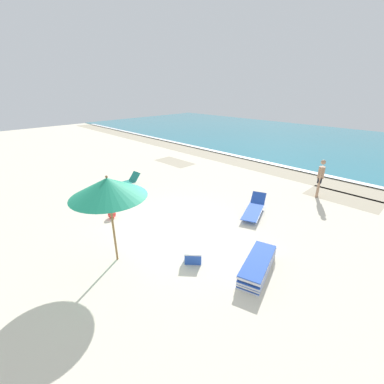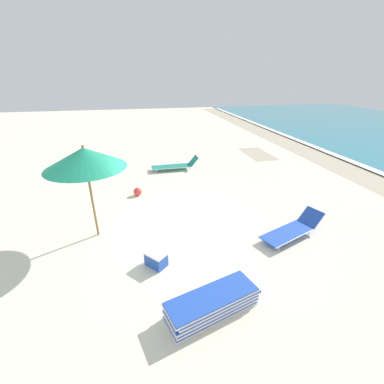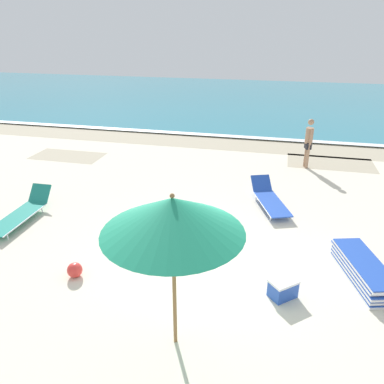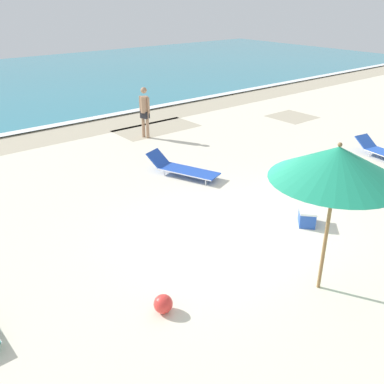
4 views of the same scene
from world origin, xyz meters
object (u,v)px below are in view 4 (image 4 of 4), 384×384
at_px(sun_lounger_beside_umbrella, 182,168).
at_px(lounger_stack, 315,184).
at_px(beach_ball, 163,304).
at_px(beach_umbrella, 337,164).
at_px(cooler_box, 307,216).
at_px(beachgoer_wading_adult, 145,110).

bearing_deg(sun_lounger_beside_umbrella, lounger_stack, -76.96).
bearing_deg(beach_ball, sun_lounger_beside_umbrella, 49.12).
xyz_separation_m(beach_umbrella, cooler_box, (1.67, 1.53, -2.11)).
relative_size(beach_umbrella, beach_ball, 8.49).
bearing_deg(beach_ball, beach_umbrella, -25.62).
relative_size(beachgoer_wading_adult, cooler_box, 2.90).
xyz_separation_m(lounger_stack, beachgoer_wading_adult, (-0.88, 6.52, 0.79)).
bearing_deg(lounger_stack, beachgoer_wading_adult, 81.26).
distance_m(lounger_stack, cooler_box, 1.84).
distance_m(sun_lounger_beside_umbrella, cooler_box, 3.95).
bearing_deg(beachgoer_wading_adult, sun_lounger_beside_umbrella, 147.76).
xyz_separation_m(beach_umbrella, lounger_stack, (3.24, 2.49, -2.09)).
relative_size(beach_umbrella, cooler_box, 4.35).
bearing_deg(cooler_box, sun_lounger_beside_umbrella, -125.49).
distance_m(beach_umbrella, lounger_stack, 4.59).
relative_size(lounger_stack, cooler_box, 3.29).
distance_m(beach_umbrella, beachgoer_wading_adult, 9.40).
bearing_deg(cooler_box, beach_ball, -37.02).
relative_size(sun_lounger_beside_umbrella, beachgoer_wading_adult, 1.23).
height_order(sun_lounger_beside_umbrella, cooler_box, sun_lounger_beside_umbrella).
height_order(sun_lounger_beside_umbrella, beachgoer_wading_adult, beachgoer_wading_adult).
height_order(lounger_stack, sun_lounger_beside_umbrella, sun_lounger_beside_umbrella).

